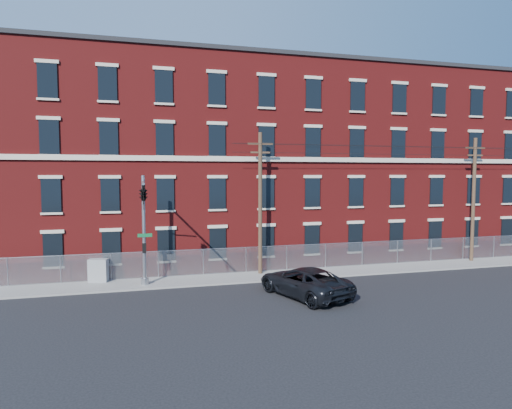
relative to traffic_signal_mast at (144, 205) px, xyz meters
The scene contains 10 objects.
ground 8.35m from the traffic_signal_mast, 19.98° to the right, with size 140.00×140.00×0.00m, color black.
sidewalk 18.98m from the traffic_signal_mast, ahead, with size 65.00×3.00×0.12m, color gray.
mill_building 21.67m from the traffic_signal_mast, 33.14° to the left, with size 55.30×14.32×16.30m.
chain_link_fence 18.97m from the traffic_signal_mast, 12.89° to the left, with size 59.06×0.06×1.85m.
traffic_signal_mast is the anchor object (origin of this frame).
utility_pole_near 8.70m from the traffic_signal_mast, 23.14° to the left, with size 1.80×0.28×10.00m.
utility_pole_mid 26.22m from the traffic_signal_mast, ahead, with size 1.80×0.28×10.00m.
overhead_wires 26.49m from the traffic_signal_mast, ahead, with size 40.00×0.62×0.62m.
pickup_truck 10.43m from the traffic_signal_mast, 14.72° to the right, with size 2.86×6.21×1.73m, color black.
utility_cabinet 6.61m from the traffic_signal_mast, 127.71° to the left, with size 1.21×0.60×1.51m, color gray.
Camera 1 is at (-6.06, -23.74, 7.19)m, focal length 30.30 mm.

